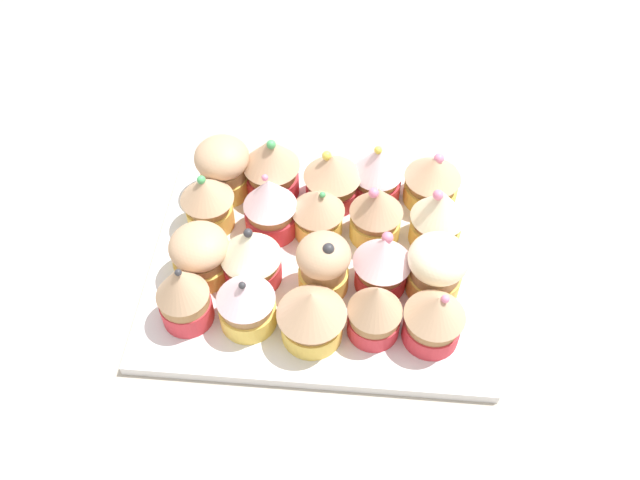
{
  "coord_description": "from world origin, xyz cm",
  "views": [
    {
      "loc": [
        3.59,
        -43.04,
        58.13
      ],
      "look_at": [
        0.0,
        0.0,
        4.2
      ],
      "focal_mm": 36.78,
      "sensor_mm": 36.0,
      "label": 1
    }
  ],
  "objects_px": {
    "cupcake_0": "(183,295)",
    "cupcake_8": "(382,261)",
    "cupcake_6": "(251,255)",
    "cupcake_14": "(438,215)",
    "cupcake_2": "(306,313)",
    "cupcake_3": "(375,310)",
    "cupcake_12": "(318,212)",
    "cupcake_1": "(246,301)",
    "cupcake_5": "(200,254)",
    "cupcake_7": "(324,264)",
    "cupcake_16": "(271,166)",
    "cupcake_18": "(377,172)",
    "cupcake_13": "(376,212)",
    "cupcake_17": "(332,178)",
    "cupcake_11": "(270,206)",
    "cupcake_9": "(437,267)",
    "cupcake_10": "(208,201)",
    "cupcake_19": "(433,179)",
    "baking_tray": "(320,260)",
    "cupcake_4": "(434,317)",
    "cupcake_15": "(223,167)"
  },
  "relations": [
    {
      "from": "cupcake_9",
      "to": "cupcake_10",
      "type": "xyz_separation_m",
      "value": [
        -0.25,
        0.07,
        0.0
      ]
    },
    {
      "from": "cupcake_0",
      "to": "cupcake_15",
      "type": "distance_m",
      "value": 0.18
    },
    {
      "from": "cupcake_6",
      "to": "cupcake_15",
      "type": "relative_size",
      "value": 1.03
    },
    {
      "from": "cupcake_5",
      "to": "cupcake_9",
      "type": "distance_m",
      "value": 0.24
    },
    {
      "from": "cupcake_2",
      "to": "cupcake_3",
      "type": "bearing_deg",
      "value": 8.18
    },
    {
      "from": "cupcake_8",
      "to": "cupcake_12",
      "type": "bearing_deg",
      "value": 137.4
    },
    {
      "from": "cupcake_3",
      "to": "cupcake_18",
      "type": "height_order",
      "value": "cupcake_18"
    },
    {
      "from": "cupcake_2",
      "to": "cupcake_16",
      "type": "bearing_deg",
      "value": 107.04
    },
    {
      "from": "cupcake_6",
      "to": "cupcake_14",
      "type": "relative_size",
      "value": 0.96
    },
    {
      "from": "cupcake_0",
      "to": "cupcake_13",
      "type": "height_order",
      "value": "cupcake_0"
    },
    {
      "from": "cupcake_3",
      "to": "cupcake_18",
      "type": "distance_m",
      "value": 0.19
    },
    {
      "from": "cupcake_17",
      "to": "cupcake_18",
      "type": "height_order",
      "value": "cupcake_18"
    },
    {
      "from": "cupcake_3",
      "to": "cupcake_12",
      "type": "height_order",
      "value": "cupcake_3"
    },
    {
      "from": "cupcake_15",
      "to": "cupcake_17",
      "type": "height_order",
      "value": "cupcake_15"
    },
    {
      "from": "cupcake_5",
      "to": "cupcake_11",
      "type": "xyz_separation_m",
      "value": [
        0.06,
        0.07,
        0.01
      ]
    },
    {
      "from": "cupcake_9",
      "to": "cupcake_13",
      "type": "xyz_separation_m",
      "value": [
        -0.06,
        0.07,
        -0.0
      ]
    },
    {
      "from": "cupcake_5",
      "to": "cupcake_15",
      "type": "bearing_deg",
      "value": 88.24
    },
    {
      "from": "cupcake_1",
      "to": "cupcake_6",
      "type": "xyz_separation_m",
      "value": [
        -0.0,
        0.05,
        0.0
      ]
    },
    {
      "from": "baking_tray",
      "to": "cupcake_2",
      "type": "relative_size",
      "value": 5.09
    },
    {
      "from": "cupcake_6",
      "to": "cupcake_16",
      "type": "distance_m",
      "value": 0.13
    },
    {
      "from": "cupcake_12",
      "to": "cupcake_1",
      "type": "bearing_deg",
      "value": -116.11
    },
    {
      "from": "cupcake_0",
      "to": "cupcake_9",
      "type": "bearing_deg",
      "value": 12.67
    },
    {
      "from": "cupcake_0",
      "to": "cupcake_10",
      "type": "xyz_separation_m",
      "value": [
        0.0,
        0.12,
        -0.0
      ]
    },
    {
      "from": "cupcake_7",
      "to": "cupcake_15",
      "type": "bearing_deg",
      "value": 134.6
    },
    {
      "from": "cupcake_12",
      "to": "cupcake_15",
      "type": "distance_m",
      "value": 0.13
    },
    {
      "from": "cupcake_3",
      "to": "cupcake_7",
      "type": "distance_m",
      "value": 0.07
    },
    {
      "from": "cupcake_15",
      "to": "cupcake_2",
      "type": "bearing_deg",
      "value": -58.64
    },
    {
      "from": "cupcake_9",
      "to": "cupcake_16",
      "type": "distance_m",
      "value": 0.22
    },
    {
      "from": "cupcake_0",
      "to": "cupcake_8",
      "type": "height_order",
      "value": "cupcake_0"
    },
    {
      "from": "cupcake_10",
      "to": "cupcake_12",
      "type": "xyz_separation_m",
      "value": [
        0.12,
        -0.0,
        -0.0
      ]
    },
    {
      "from": "cupcake_1",
      "to": "cupcake_13",
      "type": "height_order",
      "value": "cupcake_13"
    },
    {
      "from": "cupcake_16",
      "to": "cupcake_19",
      "type": "distance_m",
      "value": 0.18
    },
    {
      "from": "cupcake_5",
      "to": "cupcake_14",
      "type": "xyz_separation_m",
      "value": [
        0.25,
        0.07,
        0.01
      ]
    },
    {
      "from": "cupcake_1",
      "to": "cupcake_7",
      "type": "height_order",
      "value": "cupcake_7"
    },
    {
      "from": "cupcake_2",
      "to": "cupcake_4",
      "type": "bearing_deg",
      "value": 3.34
    },
    {
      "from": "cupcake_18",
      "to": "cupcake_15",
      "type": "bearing_deg",
      "value": -177.03
    },
    {
      "from": "cupcake_2",
      "to": "cupcake_14",
      "type": "height_order",
      "value": "cupcake_14"
    },
    {
      "from": "cupcake_5",
      "to": "cupcake_7",
      "type": "distance_m",
      "value": 0.13
    },
    {
      "from": "cupcake_18",
      "to": "cupcake_7",
      "type": "bearing_deg",
      "value": -110.43
    },
    {
      "from": "cupcake_12",
      "to": "cupcake_13",
      "type": "distance_m",
      "value": 0.06
    },
    {
      "from": "cupcake_5",
      "to": "cupcake_13",
      "type": "xyz_separation_m",
      "value": [
        0.18,
        0.07,
        0.01
      ]
    },
    {
      "from": "cupcake_18",
      "to": "cupcake_1",
      "type": "bearing_deg",
      "value": -123.5
    },
    {
      "from": "baking_tray",
      "to": "cupcake_0",
      "type": "distance_m",
      "value": 0.16
    },
    {
      "from": "cupcake_6",
      "to": "cupcake_14",
      "type": "height_order",
      "value": "cupcake_14"
    },
    {
      "from": "cupcake_6",
      "to": "cupcake_13",
      "type": "height_order",
      "value": "same"
    },
    {
      "from": "cupcake_6",
      "to": "cupcake_18",
      "type": "height_order",
      "value": "cupcake_6"
    },
    {
      "from": "baking_tray",
      "to": "cupcake_11",
      "type": "distance_m",
      "value": 0.08
    },
    {
      "from": "cupcake_18",
      "to": "cupcake_3",
      "type": "bearing_deg",
      "value": -89.05
    },
    {
      "from": "cupcake_2",
      "to": "cupcake_3",
      "type": "height_order",
      "value": "cupcake_3"
    },
    {
      "from": "cupcake_1",
      "to": "cupcake_11",
      "type": "height_order",
      "value": "cupcake_11"
    }
  ]
}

